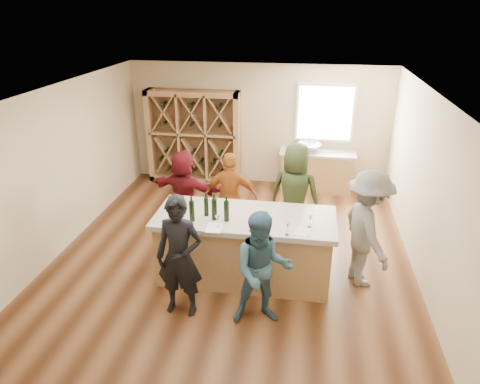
# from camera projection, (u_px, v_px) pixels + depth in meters

# --- Properties ---
(floor) EXTENTS (6.00, 7.00, 0.10)m
(floor) POSITION_uv_depth(u_px,v_px,m) (232.00, 260.00, 7.39)
(floor) COLOR brown
(floor) RESTS_ON ground
(ceiling) EXTENTS (6.00, 7.00, 0.10)m
(ceiling) POSITION_uv_depth(u_px,v_px,m) (231.00, 90.00, 6.21)
(ceiling) COLOR white
(ceiling) RESTS_ON ground
(wall_back) EXTENTS (6.00, 0.10, 2.80)m
(wall_back) POSITION_uv_depth(u_px,v_px,m) (259.00, 125.00, 10.00)
(wall_back) COLOR beige
(wall_back) RESTS_ON ground
(wall_front) EXTENTS (6.00, 0.10, 2.80)m
(wall_front) POSITION_uv_depth(u_px,v_px,m) (157.00, 343.00, 3.60)
(wall_front) COLOR beige
(wall_front) RESTS_ON ground
(wall_left) EXTENTS (0.10, 7.00, 2.80)m
(wall_left) POSITION_uv_depth(u_px,v_px,m) (55.00, 171.00, 7.24)
(wall_left) COLOR beige
(wall_left) RESTS_ON ground
(wall_right) EXTENTS (0.10, 7.00, 2.80)m
(wall_right) POSITION_uv_depth(u_px,v_px,m) (433.00, 195.00, 6.35)
(wall_right) COLOR beige
(wall_right) RESTS_ON ground
(window_frame) EXTENTS (1.30, 0.06, 1.30)m
(window_frame) POSITION_uv_depth(u_px,v_px,m) (325.00, 113.00, 9.56)
(window_frame) COLOR white
(window_frame) RESTS_ON wall_back
(window_pane) EXTENTS (1.18, 0.01, 1.18)m
(window_pane) POSITION_uv_depth(u_px,v_px,m) (325.00, 113.00, 9.53)
(window_pane) COLOR white
(window_pane) RESTS_ON wall_back
(wine_rack) EXTENTS (2.20, 0.45, 2.20)m
(wine_rack) POSITION_uv_depth(u_px,v_px,m) (194.00, 137.00, 10.09)
(wine_rack) COLOR #A1794C
(wine_rack) RESTS_ON floor
(back_counter_base) EXTENTS (1.60, 0.58, 0.86)m
(back_counter_base) POSITION_uv_depth(u_px,v_px,m) (316.00, 172.00, 9.87)
(back_counter_base) COLOR #A1794C
(back_counter_base) RESTS_ON floor
(back_counter_top) EXTENTS (1.70, 0.62, 0.06)m
(back_counter_top) POSITION_uv_depth(u_px,v_px,m) (318.00, 153.00, 9.69)
(back_counter_top) COLOR #AEA18F
(back_counter_top) RESTS_ON back_counter_base
(sink) EXTENTS (0.54, 0.54, 0.19)m
(sink) POSITION_uv_depth(u_px,v_px,m) (309.00, 147.00, 9.66)
(sink) COLOR silver
(sink) RESTS_ON back_counter_top
(faucet) EXTENTS (0.02, 0.02, 0.30)m
(faucet) POSITION_uv_depth(u_px,v_px,m) (309.00, 143.00, 9.80)
(faucet) COLOR silver
(faucet) RESTS_ON back_counter_top
(tasting_counter_base) EXTENTS (2.60, 1.00, 1.00)m
(tasting_counter_base) POSITION_uv_depth(u_px,v_px,m) (245.00, 249.00, 6.67)
(tasting_counter_base) COLOR #A1794C
(tasting_counter_base) RESTS_ON floor
(tasting_counter_top) EXTENTS (2.72, 1.12, 0.08)m
(tasting_counter_top) POSITION_uv_depth(u_px,v_px,m) (245.00, 218.00, 6.45)
(tasting_counter_top) COLOR #AEA18F
(tasting_counter_top) RESTS_ON tasting_counter_base
(wine_bottle_b) EXTENTS (0.08, 0.08, 0.31)m
(wine_bottle_b) POSITION_uv_depth(u_px,v_px,m) (192.00, 211.00, 6.22)
(wine_bottle_b) COLOR black
(wine_bottle_b) RESTS_ON tasting_counter_top
(wine_bottle_c) EXTENTS (0.09, 0.09, 0.28)m
(wine_bottle_c) POSITION_uv_depth(u_px,v_px,m) (206.00, 207.00, 6.39)
(wine_bottle_c) COLOR black
(wine_bottle_c) RESTS_ON tasting_counter_top
(wine_bottle_d) EXTENTS (0.08, 0.08, 0.33)m
(wine_bottle_d) POSITION_uv_depth(u_px,v_px,m) (214.00, 209.00, 6.26)
(wine_bottle_d) COLOR black
(wine_bottle_d) RESTS_ON tasting_counter_top
(wine_bottle_e) EXTENTS (0.10, 0.10, 0.32)m
(wine_bottle_e) POSITION_uv_depth(u_px,v_px,m) (226.00, 211.00, 6.23)
(wine_bottle_e) COLOR black
(wine_bottle_e) RESTS_ON tasting_counter_top
(wine_glass_a) EXTENTS (0.08, 0.08, 0.19)m
(wine_glass_a) POSITION_uv_depth(u_px,v_px,m) (218.00, 221.00, 6.08)
(wine_glass_a) COLOR white
(wine_glass_a) RESTS_ON tasting_counter_top
(wine_glass_b) EXTENTS (0.09, 0.09, 0.20)m
(wine_glass_b) POSITION_uv_depth(u_px,v_px,m) (251.00, 225.00, 5.97)
(wine_glass_b) COLOR white
(wine_glass_b) RESTS_ON tasting_counter_top
(wine_glass_c) EXTENTS (0.07, 0.07, 0.18)m
(wine_glass_c) POSITION_uv_depth(u_px,v_px,m) (287.00, 229.00, 5.87)
(wine_glass_c) COLOR white
(wine_glass_c) RESTS_ON tasting_counter_top
(wine_glass_e) EXTENTS (0.09, 0.09, 0.19)m
(wine_glass_e) POSITION_uv_depth(u_px,v_px,m) (310.00, 221.00, 6.07)
(wine_glass_e) COLOR white
(wine_glass_e) RESTS_ON tasting_counter_top
(tasting_menu_a) EXTENTS (0.23, 0.31, 0.00)m
(tasting_menu_a) POSITION_uv_depth(u_px,v_px,m) (214.00, 228.00, 6.09)
(tasting_menu_a) COLOR white
(tasting_menu_a) RESTS_ON tasting_counter_top
(tasting_menu_b) EXTENTS (0.22, 0.29, 0.00)m
(tasting_menu_b) POSITION_uv_depth(u_px,v_px,m) (259.00, 230.00, 6.03)
(tasting_menu_b) COLOR white
(tasting_menu_b) RESTS_ON tasting_counter_top
(tasting_menu_c) EXTENTS (0.27, 0.32, 0.00)m
(tasting_menu_c) POSITION_uv_depth(u_px,v_px,m) (303.00, 231.00, 5.99)
(tasting_menu_c) COLOR white
(tasting_menu_c) RESTS_ON tasting_counter_top
(person_near_left) EXTENTS (0.66, 0.50, 1.77)m
(person_near_left) POSITION_uv_depth(u_px,v_px,m) (180.00, 257.00, 5.75)
(person_near_left) COLOR black
(person_near_left) RESTS_ON floor
(person_near_right) EXTENTS (0.87, 0.59, 1.64)m
(person_near_right) POSITION_uv_depth(u_px,v_px,m) (263.00, 270.00, 5.59)
(person_near_right) COLOR #335972
(person_near_right) RESTS_ON floor
(person_server) EXTENTS (0.91, 1.31, 1.85)m
(person_server) POSITION_uv_depth(u_px,v_px,m) (367.00, 229.00, 6.36)
(person_server) COLOR slate
(person_server) RESTS_ON floor
(person_far_mid) EXTENTS (0.99, 0.56, 1.64)m
(person_far_mid) POSITION_uv_depth(u_px,v_px,m) (231.00, 196.00, 7.70)
(person_far_mid) COLOR #994C19
(person_far_mid) RESTS_ON floor
(person_far_right) EXTENTS (1.01, 0.78, 1.85)m
(person_far_right) POSITION_uv_depth(u_px,v_px,m) (295.00, 194.00, 7.53)
(person_far_right) COLOR #263319
(person_far_right) RESTS_ON floor
(person_far_left) EXTENTS (1.56, 0.83, 1.60)m
(person_far_left) POSITION_uv_depth(u_px,v_px,m) (184.00, 191.00, 7.95)
(person_far_left) COLOR #590F14
(person_far_left) RESTS_ON floor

